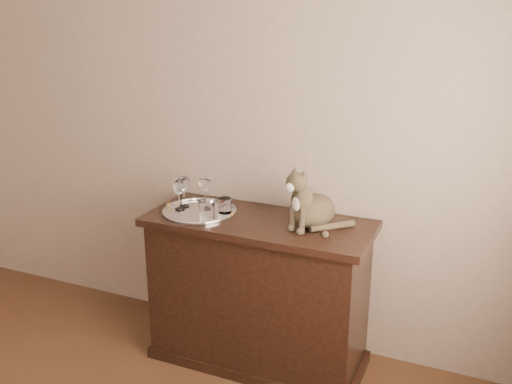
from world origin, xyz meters
TOP-DOWN VIEW (x-y plane):
  - wall_back at (0.00, 2.25)m, footprint 4.00×0.10m
  - sideboard at (0.60, 1.94)m, footprint 1.20×0.50m
  - tray at (0.27, 1.91)m, footprint 0.40×0.40m
  - wine_glass_a at (0.15, 1.95)m, footprint 0.07×0.07m
  - wine_glass_b at (0.26, 1.99)m, footprint 0.07×0.07m
  - wine_glass_c at (0.15, 1.90)m, footprint 0.06×0.06m
  - tumbler_a at (0.35, 1.84)m, footprint 0.08×0.08m
  - tumbler_c at (0.40, 1.95)m, footprint 0.07×0.07m
  - cat at (0.88, 1.98)m, footprint 0.42×0.41m

SIDE VIEW (x-z plane):
  - sideboard at x=0.60m, z-range 0.00..0.85m
  - tray at x=0.27m, z-range 0.85..0.86m
  - tumbler_c at x=0.40m, z-range 0.86..0.94m
  - tumbler_a at x=0.35m, z-range 0.86..0.95m
  - wine_glass_c at x=0.15m, z-range 0.86..1.03m
  - wine_glass_a at x=0.15m, z-range 0.86..1.03m
  - wine_glass_b at x=0.26m, z-range 0.86..1.04m
  - cat at x=0.88m, z-range 0.85..1.18m
  - wall_back at x=0.00m, z-range 0.00..2.70m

